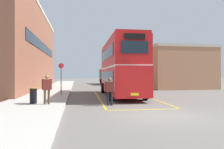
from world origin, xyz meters
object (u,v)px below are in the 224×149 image
Objects in this scene: double_decker_bus at (121,67)px; pedestrian_boarding at (110,89)px; pedestrian_waiting_near at (47,87)px; single_deck_bus at (111,76)px; bus_stop_sign at (61,76)px; litter_bin at (33,96)px.

pedestrian_boarding is at bearing -109.04° from double_decker_bus.
double_decker_bus is 5.92× the size of pedestrian_waiting_near.
single_deck_bus is 3.34× the size of bus_stop_sign.
double_decker_bus is 3.77× the size of bus_stop_sign.
pedestrian_boarding is 3.70m from pedestrian_waiting_near.
litter_bin is (-4.54, 0.69, -0.37)m from pedestrian_boarding.
litter_bin is at bearing 171.42° from pedestrian_boarding.
single_deck_bus is at bearing 80.45° from pedestrian_boarding.
single_deck_bus reaches higher than bus_stop_sign.
single_deck_bus reaches higher than pedestrian_boarding.
pedestrian_boarding is 0.63× the size of bus_stop_sign.
pedestrian_boarding reaches higher than litter_bin.
pedestrian_waiting_near is at bearing 177.03° from pedestrian_boarding.
single_deck_bus reaches higher than litter_bin.
double_decker_bus reaches higher than pedestrian_boarding.
pedestrian_waiting_near is (-5.49, -5.03, -1.38)m from double_decker_bus.
single_deck_bus reaches higher than pedestrian_waiting_near.
double_decker_bus is 7.57m from pedestrian_waiting_near.
pedestrian_waiting_near reaches higher than litter_bin.
double_decker_bus reaches higher than litter_bin.
double_decker_bus is at bearing 35.56° from litter_bin.
pedestrian_boarding is at bearing -8.58° from litter_bin.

